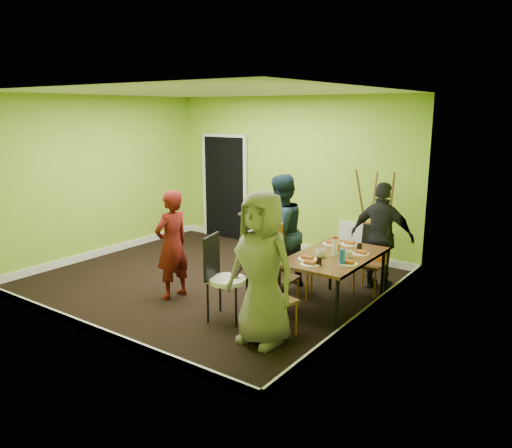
{
  "coord_description": "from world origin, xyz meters",
  "views": [
    {
      "loc": [
        4.75,
        -5.52,
        2.55
      ],
      "look_at": [
        0.84,
        0.0,
        1.0
      ],
      "focal_mm": 35.0,
      "sensor_mm": 36.0,
      "label": 1
    }
  ],
  "objects": [
    {
      "name": "plate_near_right",
      "position": [
        1.87,
        -0.36,
        0.76
      ],
      "size": [
        0.24,
        0.24,
        0.01
      ],
      "primitive_type": "cylinder",
      "color": "white",
      "rests_on": "dining_table"
    },
    {
      "name": "plate_wall_front",
      "position": [
        2.36,
        -0.24,
        0.76
      ],
      "size": [
        0.23,
        0.23,
        0.01
      ],
      "primitive_type": "cylinder",
      "color": "white",
      "rests_on": "dining_table"
    },
    {
      "name": "chair_front_end",
      "position": [
        1.83,
        -1.08,
        0.51
      ],
      "size": [
        0.45,
        0.45,
        0.9
      ],
      "rotation": [
        0.0,
        0.0,
        -0.24
      ],
      "color": "orange",
      "rests_on": "ground"
    },
    {
      "name": "chair_bentwood",
      "position": [
        1.03,
        -0.99,
        0.59
      ],
      "size": [
        0.51,
        0.5,
        1.06
      ],
      "rotation": [
        0.0,
        0.0,
        -1.3
      ],
      "color": "black",
      "rests_on": "ground"
    },
    {
      "name": "person_back_end",
      "position": [
        2.23,
        1.16,
        0.78
      ],
      "size": [
        0.94,
        0.43,
        1.56
      ],
      "primitive_type": "imported",
      "rotation": [
        0.0,
        0.0,
        3.2
      ],
      "color": "black",
      "rests_on": "ground"
    },
    {
      "name": "blue_bottle",
      "position": [
        2.3,
        -0.29,
        0.84
      ],
      "size": [
        0.07,
        0.07,
        0.19
      ],
      "primitive_type": "cylinder",
      "color": "#164DAA",
      "rests_on": "dining_table"
    },
    {
      "name": "glass_mid",
      "position": [
        1.95,
        0.22,
        0.8
      ],
      "size": [
        0.06,
        0.06,
        0.09
      ],
      "primitive_type": "cylinder",
      "color": "black",
      "rests_on": "dining_table"
    },
    {
      "name": "chair_back_end",
      "position": [
        2.17,
        1.07,
        0.66
      ],
      "size": [
        0.39,
        0.45,
        0.94
      ],
      "rotation": [
        0.0,
        0.0,
        3.14
      ],
      "color": "orange",
      "rests_on": "ground"
    },
    {
      "name": "glass_back",
      "position": [
        2.23,
        0.38,
        0.8
      ],
      "size": [
        0.07,
        0.07,
        0.09
      ],
      "primitive_type": "cylinder",
      "color": "black",
      "rests_on": "dining_table"
    },
    {
      "name": "ground",
      "position": [
        0.0,
        0.0,
        0.0
      ],
      "size": [
        5.0,
        5.0,
        0.0
      ],
      "primitive_type": "plane",
      "color": "black",
      "rests_on": "ground"
    },
    {
      "name": "cup_a",
      "position": [
        1.95,
        -0.17,
        0.8
      ],
      "size": [
        0.13,
        0.13,
        0.1
      ],
      "primitive_type": "imported",
      "color": "white",
      "rests_on": "dining_table"
    },
    {
      "name": "glass_front",
      "position": [
        2.09,
        -0.47,
        0.8
      ],
      "size": [
        0.06,
        0.06,
        0.1
      ],
      "primitive_type": "cylinder",
      "color": "black",
      "rests_on": "dining_table"
    },
    {
      "name": "person_front_end",
      "position": [
        1.8,
        -1.25,
        0.86
      ],
      "size": [
        0.86,
        0.57,
        1.72
      ],
      "primitive_type": "imported",
      "rotation": [
        0.0,
        0.0,
        -0.03
      ],
      "color": "gray",
      "rests_on": "ground"
    },
    {
      "name": "plate_far_back",
      "position": [
        2.0,
        0.58,
        0.76
      ],
      "size": [
        0.25,
        0.25,
        0.01
      ],
      "primitive_type": "cylinder",
      "color": "white",
      "rests_on": "dining_table"
    },
    {
      "name": "chair_left_far",
      "position": [
        1.3,
        0.2,
        0.59
      ],
      "size": [
        0.55,
        0.55,
        1.04
      ],
      "rotation": [
        0.0,
        0.0,
        -1.23
      ],
      "color": "orange",
      "rests_on": "ground"
    },
    {
      "name": "orange_bottle",
      "position": [
        1.99,
        0.28,
        0.79
      ],
      "size": [
        0.03,
        0.03,
        0.08
      ],
      "primitive_type": "cylinder",
      "color": "orange",
      "rests_on": "dining_table"
    },
    {
      "name": "person_left_near",
      "position": [
        1.24,
        -0.49,
        0.73
      ],
      "size": [
        0.69,
        1.02,
        1.46
      ],
      "primitive_type": "imported",
      "rotation": [
        0.0,
        0.0,
        -1.74
      ],
      "color": "black",
      "rests_on": "ground"
    },
    {
      "name": "person_standing",
      "position": [
        0.02,
        -0.83,
        0.75
      ],
      "size": [
        0.4,
        0.58,
        1.51
      ],
      "primitive_type": "imported",
      "rotation": [
        0.0,
        0.0,
        -1.65
      ],
      "color": "#5A110F",
      "rests_on": "ground"
    },
    {
      "name": "plate_far_front",
      "position": [
        2.0,
        -0.52,
        0.76
      ],
      "size": [
        0.23,
        0.23,
        0.01
      ],
      "primitive_type": "cylinder",
      "color": "white",
      "rests_on": "dining_table"
    },
    {
      "name": "dining_table",
      "position": [
        2.05,
        0.02,
        0.7
      ],
      "size": [
        0.9,
        1.5,
        0.75
      ],
      "color": "black",
      "rests_on": "ground"
    },
    {
      "name": "chair_left_near",
      "position": [
        1.4,
        -0.32,
        0.5
      ],
      "size": [
        0.4,
        0.39,
        0.9
      ],
      "rotation": [
        0.0,
        0.0,
        -1.51
      ],
      "color": "orange",
      "rests_on": "ground"
    },
    {
      "name": "cup_b",
      "position": [
        2.24,
        0.01,
        0.8
      ],
      "size": [
        0.1,
        0.1,
        0.09
      ],
      "primitive_type": "imported",
      "color": "white",
      "rests_on": "dining_table"
    },
    {
      "name": "plate_near_left",
      "position": [
        1.79,
        0.46,
        0.76
      ],
      "size": [
        0.25,
        0.25,
        0.01
      ],
      "primitive_type": "cylinder",
      "color": "white",
      "rests_on": "dining_table"
    },
    {
      "name": "thermos",
      "position": [
        2.06,
        0.0,
        0.86
      ],
      "size": [
        0.08,
        0.08,
        0.22
      ],
      "primitive_type": "cylinder",
      "color": "white",
      "rests_on": "dining_table"
    },
    {
      "name": "easel",
      "position": [
        1.82,
        1.87,
        0.81
      ],
      "size": [
        0.66,
        0.62,
        1.65
      ],
      "color": "brown",
      "rests_on": "ground"
    },
    {
      "name": "plate_wall_back",
      "position": [
        2.31,
        0.25,
        0.76
      ],
      "size": [
        0.22,
        0.22,
        0.01
      ],
      "primitive_type": "cylinder",
      "color": "white",
      "rests_on": "dining_table"
    },
    {
      "name": "room_walls",
      "position": [
        -0.02,
        0.04,
        0.99
      ],
      "size": [
        5.04,
        4.54,
        2.82
      ],
      "color": "#97BE30",
      "rests_on": "ground"
    },
    {
      "name": "person_left_far",
      "position": [
        1.04,
        0.32,
        0.84
      ],
      "size": [
        0.75,
        0.9,
        1.67
      ],
      "primitive_type": "imported",
      "rotation": [
        0.0,
        0.0,
        -1.72
      ],
      "color": "#162839",
      "rests_on": "ground"
    }
  ]
}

